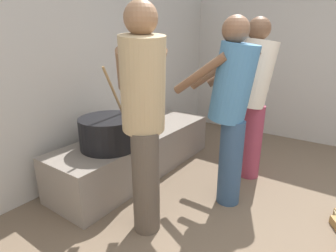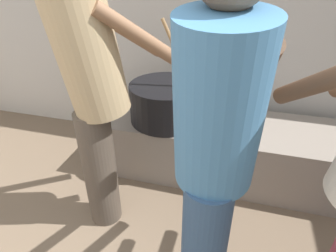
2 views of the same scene
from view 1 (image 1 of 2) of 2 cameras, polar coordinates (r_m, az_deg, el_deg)
The scene contains 6 objects.
block_enclosure_rear at distance 2.78m, azimuth -22.07°, elevation 9.32°, with size 5.56×0.20×2.06m, color #ADA8A0.
hearth_ledge at distance 2.93m, azimuth -6.28°, elevation -5.57°, with size 1.99×0.60×0.45m, color slate.
cooking_pot_main at distance 2.47m, azimuth -12.53°, elevation -1.33°, with size 0.54×0.54×0.74m.
cook_in_cream_shirt at distance 2.73m, azimuth 17.96°, elevation 7.11°, with size 0.60×0.73×1.60m.
cook_in_blue_shirt at distance 2.21m, azimuth 13.45°, elevation 4.67°, with size 0.34×0.65×1.57m.
cook_in_tan_shirt at distance 1.81m, azimuth -5.30°, elevation 3.44°, with size 0.70×0.70×1.63m.
Camera 1 is at (-1.51, 0.20, 1.38)m, focal length 28.25 mm.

